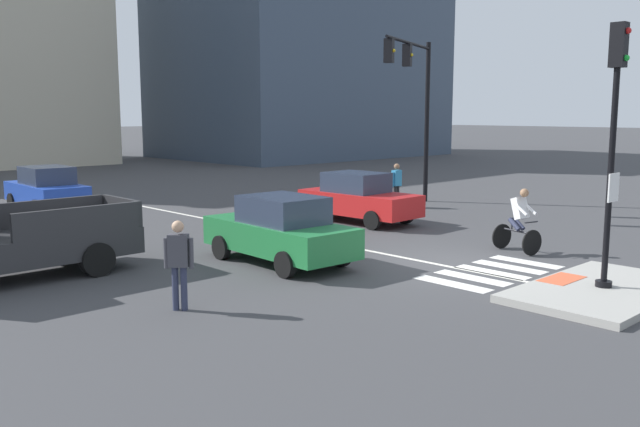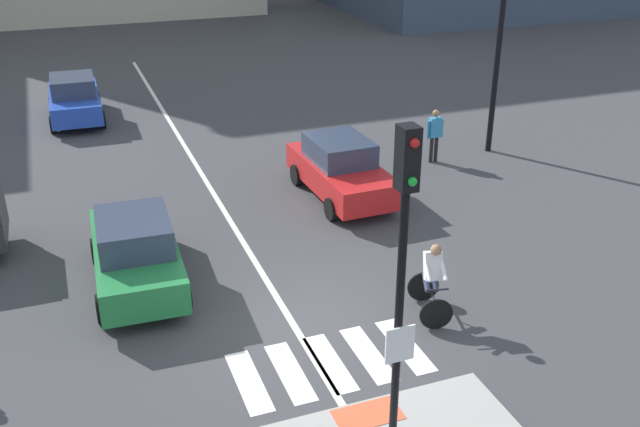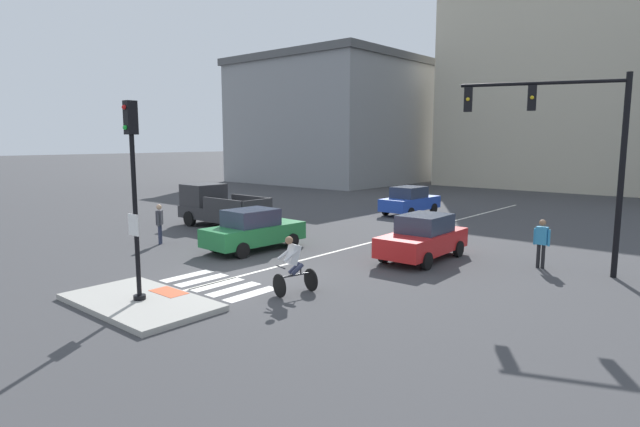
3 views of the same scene
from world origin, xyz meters
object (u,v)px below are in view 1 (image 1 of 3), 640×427
(traffic_light_mast, at_px, (416,90))
(pedestrian_waiting_far_side, at_px, (397,182))
(car_blue_westbound_distant, at_px, (47,189))
(car_green_westbound_near, at_px, (280,230))
(pedestrian_at_curb_left, at_px, (179,258))
(signal_pole, at_px, (614,132))
(cyclist, at_px, (519,219))
(car_red_eastbound_mid, at_px, (358,198))

(traffic_light_mast, distance_m, pedestrian_waiting_far_side, 3.52)
(car_blue_westbound_distant, bearing_deg, pedestrian_waiting_far_side, -39.60)
(car_green_westbound_near, bearing_deg, traffic_light_mast, 21.68)
(pedestrian_at_curb_left, height_order, pedestrian_waiting_far_side, same)
(signal_pole, height_order, cyclist, signal_pole)
(traffic_light_mast, distance_m, pedestrian_at_curb_left, 15.67)
(car_green_westbound_near, xyz_separation_m, car_red_eastbound_mid, (5.88, 2.92, 0.00))
(traffic_light_mast, relative_size, pedestrian_at_curb_left, 3.80)
(car_green_westbound_near, bearing_deg, cyclist, -31.94)
(car_blue_westbound_distant, height_order, pedestrian_at_curb_left, pedestrian_at_curb_left)
(car_blue_westbound_distant, xyz_separation_m, pedestrian_waiting_far_side, (10.05, -8.32, 0.17))
(car_blue_westbound_distant, relative_size, pedestrian_waiting_far_side, 2.48)
(pedestrian_at_curb_left, bearing_deg, cyclist, -9.84)
(car_red_eastbound_mid, xyz_separation_m, pedestrian_at_curb_left, (-9.76, -4.63, 0.17))
(signal_pole, height_order, pedestrian_waiting_far_side, signal_pole)
(signal_pole, relative_size, car_green_westbound_near, 1.23)
(pedestrian_waiting_far_side, bearing_deg, car_blue_westbound_distant, 140.40)
(traffic_light_mast, height_order, pedestrian_waiting_far_side, traffic_light_mast)
(car_green_westbound_near, xyz_separation_m, pedestrian_waiting_far_side, (9.57, 4.37, 0.17))
(traffic_light_mast, xyz_separation_m, car_blue_westbound_distant, (-10.75, 8.61, -3.61))
(pedestrian_at_curb_left, bearing_deg, signal_pole, -36.12)
(signal_pole, distance_m, car_green_westbound_near, 7.60)
(car_blue_westbound_distant, distance_m, pedestrian_waiting_far_side, 13.05)
(cyclist, xyz_separation_m, pedestrian_waiting_far_side, (4.28, 7.67, 0.11))
(car_blue_westbound_distant, xyz_separation_m, car_red_eastbound_mid, (6.37, -9.77, 0.00))
(car_red_eastbound_mid, bearing_deg, pedestrian_at_curb_left, -154.64)
(pedestrian_at_curb_left, bearing_deg, car_green_westbound_near, 23.74)
(car_red_eastbound_mid, bearing_deg, car_green_westbound_near, -153.60)
(signal_pole, distance_m, traffic_light_mast, 13.07)
(traffic_light_mast, bearing_deg, car_red_eastbound_mid, -165.17)
(signal_pole, height_order, car_green_westbound_near, signal_pole)
(traffic_light_mast, relative_size, car_red_eastbound_mid, 1.53)
(traffic_light_mast, xyz_separation_m, pedestrian_waiting_far_side, (-0.70, 0.29, -3.44))
(signal_pole, distance_m, car_blue_westbound_distant, 19.74)
(traffic_light_mast, relative_size, pedestrian_waiting_far_side, 3.80)
(signal_pole, xyz_separation_m, pedestrian_at_curb_left, (-6.73, 4.91, -2.25))
(car_blue_westbound_distant, height_order, car_green_westbound_near, same)
(pedestrian_at_curb_left, bearing_deg, traffic_light_mast, 22.25)
(signal_pole, relative_size, car_blue_westbound_distant, 1.24)
(traffic_light_mast, height_order, car_green_westbound_near, traffic_light_mast)
(car_blue_westbound_distant, bearing_deg, cyclist, -70.13)
(car_red_eastbound_mid, relative_size, cyclist, 2.47)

